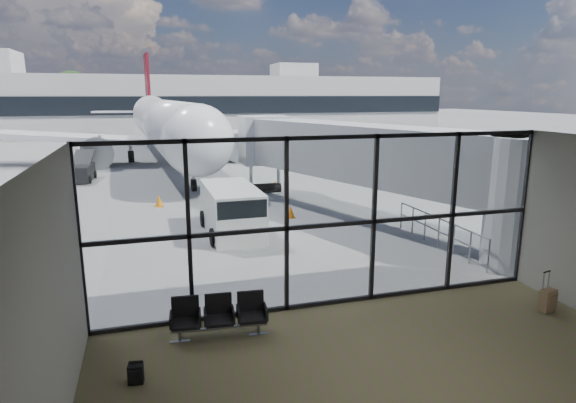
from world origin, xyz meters
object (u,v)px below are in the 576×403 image
belt_loader (81,172)px  service_van (232,210)px  seating_row (219,314)px  suitcase (548,300)px  airliner (164,124)px  backpack (136,374)px

belt_loader → service_van: bearing=-59.9°
seating_row → suitcase: (8.27, -1.15, -0.22)m
seating_row → airliner: 32.31m
seating_row → suitcase: 8.36m
service_van → belt_loader: size_ratio=1.10×
backpack → service_van: service_van is taller
service_van → belt_loader: bearing=115.6°
backpack → suitcase: bearing=10.4°
suitcase → belt_loader: 27.71m
airliner → belt_loader: size_ratio=9.70×
suitcase → airliner: (-8.06, 33.37, 2.72)m
seating_row → belt_loader: belt_loader is taller
seating_row → airliner: (0.21, 32.21, 2.50)m
airliner → service_van: airliner is taller
belt_loader → airliner: bearing=62.2°
suitcase → service_van: size_ratio=0.24×
airliner → seating_row: bearing=-93.9°
belt_loader → backpack: bearing=-77.5°
seating_row → service_van: bearing=83.2°
backpack → belt_loader: (-3.70, 24.31, 0.40)m
service_van → belt_loader: service_van is taller
suitcase → airliner: airliner is taller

